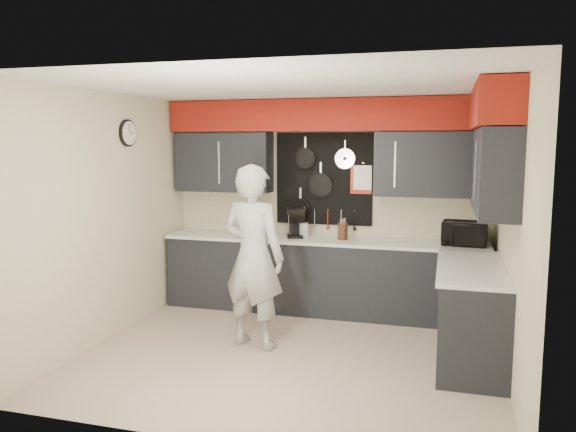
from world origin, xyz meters
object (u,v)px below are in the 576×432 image
(microwave, at_px, (464,233))
(person, at_px, (253,257))
(coffee_maker, at_px, (296,222))
(knife_block, at_px, (343,231))
(utensil_crock, at_px, (303,230))

(microwave, height_order, person, person)
(coffee_maker, distance_m, person, 1.35)
(microwave, height_order, coffee_maker, coffee_maker)
(knife_block, relative_size, person, 0.11)
(knife_block, bearing_deg, coffee_maker, -167.59)
(person, bearing_deg, coffee_maker, -80.74)
(microwave, relative_size, person, 0.26)
(knife_block, bearing_deg, person, -102.18)
(microwave, bearing_deg, coffee_maker, -175.44)
(microwave, xyz_separation_m, person, (-2.07, -1.32, -0.12))
(microwave, distance_m, coffee_maker, 1.98)
(microwave, xyz_separation_m, knife_block, (-1.39, -0.01, -0.03))
(knife_block, distance_m, person, 1.47)
(microwave, relative_size, coffee_maker, 1.37)
(knife_block, distance_m, utensil_crock, 0.52)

